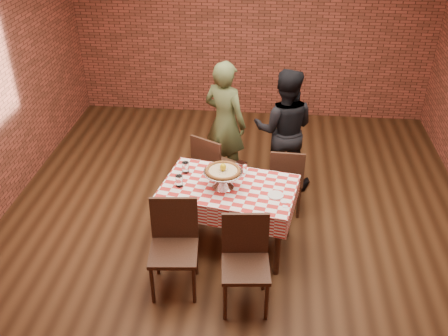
{
  "coord_description": "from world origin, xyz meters",
  "views": [
    {
      "loc": [
        0.32,
        -4.59,
        3.59
      ],
      "look_at": [
        -0.11,
        -0.27,
        0.92
      ],
      "focal_mm": 40.27,
      "sensor_mm": 36.0,
      "label": 1
    }
  ],
  "objects": [
    {
      "name": "condiment_caddy",
      "position": [
        0.05,
        -0.1,
        0.82
      ],
      "size": [
        0.12,
        0.11,
        0.13
      ],
      "primitive_type": "cube",
      "rotation": [
        0.0,
        0.0,
        -0.46
      ],
      "color": "silver",
      "rests_on": "tablecloth"
    },
    {
      "name": "water_glass_left",
      "position": [
        -0.55,
        -0.41,
        0.82
      ],
      "size": [
        0.09,
        0.09,
        0.12
      ],
      "primitive_type": "cylinder",
      "rotation": [
        0.0,
        0.0,
        -0.18
      ],
      "color": "white",
      "rests_on": "tablecloth"
    },
    {
      "name": "diner_black",
      "position": [
        0.51,
        0.91,
        0.78
      ],
      "size": [
        0.79,
        0.63,
        1.55
      ],
      "primitive_type": "imported",
      "rotation": [
        0.0,
        0.0,
        3.08
      ],
      "color": "black",
      "rests_on": "ground"
    },
    {
      "name": "pizza",
      "position": [
        -0.11,
        -0.37,
        0.94
      ],
      "size": [
        0.45,
        0.45,
        0.03
      ],
      "primitive_type": "cylinder",
      "rotation": [
        0.0,
        0.0,
        -0.33
      ],
      "color": "#C6B288",
      "rests_on": "pizza_stand"
    },
    {
      "name": "chair_far_left",
      "position": [
        -0.29,
        0.51,
        0.45
      ],
      "size": [
        0.56,
        0.56,
        0.89
      ],
      "primitive_type": null,
      "rotation": [
        0.0,
        0.0,
        2.65
      ],
      "color": "#402519",
      "rests_on": "ground"
    },
    {
      "name": "ground",
      "position": [
        0.0,
        0.0,
        0.0
      ],
      "size": [
        6.0,
        6.0,
        0.0
      ],
      "primitive_type": "plane",
      "color": "black",
      "rests_on": "ground"
    },
    {
      "name": "sweetener_packet_a",
      "position": [
        0.52,
        -0.66,
        0.76
      ],
      "size": [
        0.06,
        0.05,
        0.0
      ],
      "primitive_type": "cube",
      "rotation": [
        0.0,
        0.0,
        -0.3
      ],
      "color": "white",
      "rests_on": "tablecloth"
    },
    {
      "name": "back_wall",
      "position": [
        0.0,
        3.0,
        1.45
      ],
      "size": [
        5.5,
        0.0,
        5.5
      ],
      "primitive_type": "plane",
      "rotation": [
        1.57,
        0.0,
        0.0
      ],
      "color": "brown",
      "rests_on": "ground"
    },
    {
      "name": "side_plate",
      "position": [
        0.42,
        -0.49,
        0.76
      ],
      "size": [
        0.18,
        0.18,
        0.01
      ],
      "primitive_type": "cylinder",
      "rotation": [
        0.0,
        0.0,
        -0.18
      ],
      "color": "white",
      "rests_on": "tablecloth"
    },
    {
      "name": "tablecloth",
      "position": [
        -0.05,
        -0.36,
        0.64
      ],
      "size": [
        1.49,
        1.06,
        0.23
      ],
      "primitive_type": null,
      "rotation": [
        0.0,
        0.0,
        -0.18
      ],
      "color": "red",
      "rests_on": "table"
    },
    {
      "name": "sweetener_packet_b",
      "position": [
        0.5,
        -0.59,
        0.76
      ],
      "size": [
        0.05,
        0.04,
        0.0
      ],
      "primitive_type": "cube",
      "rotation": [
        0.0,
        0.0,
        0.04
      ],
      "color": "white",
      "rests_on": "tablecloth"
    },
    {
      "name": "chair_near_left",
      "position": [
        -0.5,
        -1.07,
        0.46
      ],
      "size": [
        0.49,
        0.49,
        0.93
      ],
      "primitive_type": null,
      "rotation": [
        0.0,
        0.0,
        0.1
      ],
      "color": "#402519",
      "rests_on": "ground"
    },
    {
      "name": "chair_far_right",
      "position": [
        0.55,
        0.36,
        0.43
      ],
      "size": [
        0.4,
        0.4,
        0.86
      ],
      "primitive_type": null,
      "rotation": [
        0.0,
        0.0,
        3.1
      ],
      "color": "#402519",
      "rests_on": "ground"
    },
    {
      "name": "pizza_stand",
      "position": [
        -0.11,
        -0.37,
        0.85
      ],
      "size": [
        0.51,
        0.51,
        0.18
      ],
      "primitive_type": null,
      "rotation": [
        0.0,
        0.0,
        -0.33
      ],
      "color": "silver",
      "rests_on": "tablecloth"
    },
    {
      "name": "lemon",
      "position": [
        -0.11,
        -0.37,
        0.99
      ],
      "size": [
        0.08,
        0.08,
        0.08
      ],
      "primitive_type": "ellipsoid",
      "rotation": [
        0.0,
        0.0,
        -0.33
      ],
      "color": "yellow",
      "rests_on": "pizza"
    },
    {
      "name": "table",
      "position": [
        -0.05,
        -0.36,
        0.38
      ],
      "size": [
        1.44,
        1.02,
        0.75
      ],
      "primitive_type": "cube",
      "rotation": [
        0.0,
        0.0,
        -0.18
      ],
      "color": "#402519",
      "rests_on": "ground"
    },
    {
      "name": "diner_olive",
      "position": [
        -0.22,
        0.98,
        0.8
      ],
      "size": [
        0.69,
        0.61,
        1.6
      ],
      "primitive_type": "imported",
      "rotation": [
        0.0,
        0.0,
        2.65
      ],
      "color": "#49532E",
      "rests_on": "ground"
    },
    {
      "name": "water_glass_right",
      "position": [
        -0.53,
        -0.14,
        0.82
      ],
      "size": [
        0.09,
        0.09,
        0.12
      ],
      "primitive_type": "cylinder",
      "rotation": [
        0.0,
        0.0,
        -0.18
      ],
      "color": "white",
      "rests_on": "tablecloth"
    },
    {
      "name": "chair_near_right",
      "position": [
        0.18,
        -1.21,
        0.46
      ],
      "size": [
        0.47,
        0.47,
        0.91
      ],
      "primitive_type": null,
      "rotation": [
        0.0,
        0.0,
        0.1
      ],
      "color": "#402519",
      "rests_on": "ground"
    }
  ]
}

